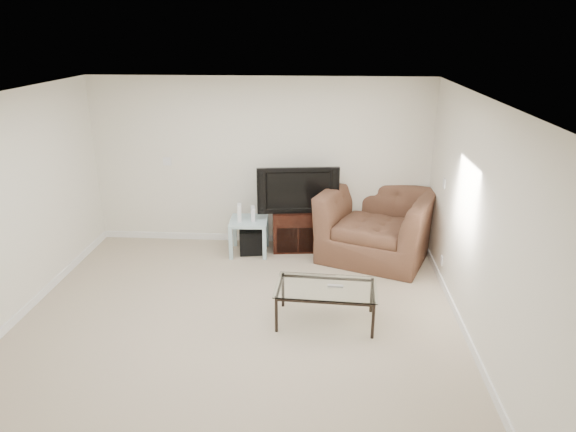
# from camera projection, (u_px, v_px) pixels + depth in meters

# --- Properties ---
(floor) EXTENTS (5.00, 5.00, 0.00)m
(floor) POSITION_uv_depth(u_px,v_px,m) (236.00, 328.00, 5.68)
(floor) COLOR tan
(floor) RESTS_ON ground
(ceiling) EXTENTS (5.00, 5.00, 0.00)m
(ceiling) POSITION_uv_depth(u_px,v_px,m) (226.00, 99.00, 4.81)
(ceiling) COLOR white
(ceiling) RESTS_ON ground
(wall_back) EXTENTS (5.00, 0.02, 2.50)m
(wall_back) POSITION_uv_depth(u_px,v_px,m) (260.00, 163.00, 7.59)
(wall_back) COLOR silver
(wall_back) RESTS_ON ground
(wall_right) EXTENTS (0.02, 5.00, 2.50)m
(wall_right) POSITION_uv_depth(u_px,v_px,m) (481.00, 229.00, 5.09)
(wall_right) COLOR silver
(wall_right) RESTS_ON ground
(plate_back) EXTENTS (0.12, 0.02, 0.12)m
(plate_back) POSITION_uv_depth(u_px,v_px,m) (167.00, 161.00, 7.66)
(plate_back) COLOR white
(plate_back) RESTS_ON wall_back
(plate_right_switch) EXTENTS (0.02, 0.09, 0.13)m
(plate_right_switch) POSITION_uv_depth(u_px,v_px,m) (444.00, 183.00, 6.59)
(plate_right_switch) COLOR white
(plate_right_switch) RESTS_ON wall_right
(plate_right_outlet) EXTENTS (0.02, 0.08, 0.12)m
(plate_right_outlet) POSITION_uv_depth(u_px,v_px,m) (442.00, 260.00, 6.63)
(plate_right_outlet) COLOR white
(plate_right_outlet) RESTS_ON wall_right
(tv_stand) EXTENTS (0.78, 0.58, 0.61)m
(tv_stand) POSITION_uv_depth(u_px,v_px,m) (297.00, 229.00, 7.67)
(tv_stand) COLOR black
(tv_stand) RESTS_ON floor
(dvd_player) EXTENTS (0.42, 0.32, 0.06)m
(dvd_player) POSITION_uv_depth(u_px,v_px,m) (297.00, 217.00, 7.56)
(dvd_player) COLOR black
(dvd_player) RESTS_ON tv_stand
(television) EXTENTS (1.11, 0.35, 0.68)m
(television) POSITION_uv_depth(u_px,v_px,m) (297.00, 188.00, 7.42)
(television) COLOR black
(television) RESTS_ON tv_stand
(side_table) EXTENTS (0.56, 0.56, 0.51)m
(side_table) POSITION_uv_depth(u_px,v_px,m) (249.00, 236.00, 7.52)
(side_table) COLOR #ABC4D3
(side_table) RESTS_ON floor
(subwoofer) EXTENTS (0.40, 0.40, 0.35)m
(subwoofer) POSITION_uv_depth(u_px,v_px,m) (252.00, 240.00, 7.56)
(subwoofer) COLOR black
(subwoofer) RESTS_ON floor
(game_console) EXTENTS (0.08, 0.18, 0.24)m
(game_console) POSITION_uv_depth(u_px,v_px,m) (239.00, 213.00, 7.37)
(game_console) COLOR white
(game_console) RESTS_ON side_table
(game_case) EXTENTS (0.08, 0.16, 0.20)m
(game_case) POSITION_uv_depth(u_px,v_px,m) (253.00, 214.00, 7.37)
(game_case) COLOR silver
(game_case) RESTS_ON side_table
(recliner) EXTENTS (1.74, 1.45, 1.30)m
(recliner) POSITION_uv_depth(u_px,v_px,m) (377.00, 214.00, 7.26)
(recliner) COLOR brown
(recliner) RESTS_ON floor
(coffee_table) EXTENTS (1.15, 0.69, 0.44)m
(coffee_table) POSITION_uv_depth(u_px,v_px,m) (326.00, 304.00, 5.74)
(coffee_table) COLOR black
(coffee_table) RESTS_ON floor
(remote) EXTENTS (0.18, 0.06, 0.02)m
(remote) POSITION_uv_depth(u_px,v_px,m) (335.00, 286.00, 5.67)
(remote) COLOR #B2B2B7
(remote) RESTS_ON coffee_table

